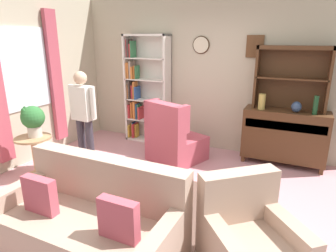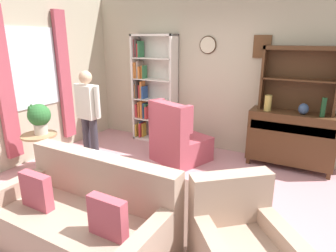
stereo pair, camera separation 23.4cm
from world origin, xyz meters
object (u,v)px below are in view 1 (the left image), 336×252
Objects in this scene: armchair_floral at (249,245)px; wingback_chair at (173,140)px; book_stack at (128,181)px; vase_round at (296,107)px; couch_floral at (92,223)px; plant_stand at (35,152)px; potted_plant_large at (33,119)px; sideboard at (284,135)px; vase_tall at (262,102)px; sideboard_hutch at (292,69)px; bottle_wine at (316,105)px; bookshelf at (144,91)px; person_reading at (83,114)px; coffee_table at (132,186)px.

armchair_floral is 2.55m from wingback_chair.
wingback_chair is 1.68m from book_stack.
vase_round is at bearing 18.28° from wingback_chair.
vase_round reaches higher than couch_floral.
plant_stand is (-1.82, 0.95, 0.08)m from couch_floral.
potted_plant_large is at bearing -140.65° from wingback_chair.
sideboard is at bearing 63.09° from couch_floral.
book_stack is (-1.67, -2.27, -0.56)m from vase_round.
wingback_chair is at bearing -155.67° from vase_tall.
plant_stand is at bearing -97.86° from potted_plant_large.
couch_floral is 3.91× the size of potted_plant_large.
sideboard_hutch is 3.83× the size of bottle_wine.
sideboard is at bearing 152.83° from vase_round.
sideboard is 0.72× the size of couch_floral.
wingback_chair is at bearing -37.74° from bookshelf.
sideboard_hutch is 5.35× the size of book_stack.
person_reading is at bearing -149.98° from vase_tall.
person_reading is (-3.24, -1.41, -0.16)m from bottle_wine.
coffee_table is at bearing -8.03° from potted_plant_large.
plant_stand is at bearing -147.05° from sideboard_hutch.
book_stack is (-1.15, -2.26, -0.60)m from vase_tall.
bookshelf is at bearing 175.83° from vase_tall.
vase_tall is at bearing 68.77° from couch_floral.
sideboard is 1.82m from wingback_chair.
sideboard_hutch is 1.74× the size of plant_stand.
couch_floral is at bearing -123.29° from bottle_wine.
plant_stand is 0.91m from person_reading.
wingback_chair is at bearing 128.98° from armchair_floral.
armchair_floral is (0.31, -2.57, -0.76)m from vase_tall.
couch_floral is (-1.66, -2.94, -0.69)m from vase_round.
vase_tall is 0.24× the size of wingback_chair.
armchair_floral is at bearing -12.24° from book_stack.
vase_tall reaches higher than sideboard.
coffee_table is (1.82, -0.26, -0.55)m from potted_plant_large.
bookshelf is 2.71m from sideboard.
plant_stand is 1.83m from book_stack.
potted_plant_large is (0.01, 0.04, 0.51)m from plant_stand.
wingback_chair is 2.16m from plant_stand.
plant_stand is 3.07× the size of book_stack.
armchair_floral reaches higher than plant_stand.
bottle_wine is at bearing -12.89° from sideboard.
potted_plant_large reaches higher than sideboard.
couch_floral is 1.67× the size of armchair_floral.
sideboard_hutch is 1.02× the size of armchair_floral.
potted_plant_large is (-3.34, -2.02, 0.39)m from sideboard.
couch_floral is at bearing -119.39° from vase_round.
vase_round is 0.11× the size of person_reading.
vase_round is at bearing 85.25° from armchair_floral.
vase_round is 3.45m from couch_floral.
person_reading is (-1.32, 1.51, 0.59)m from couch_floral.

